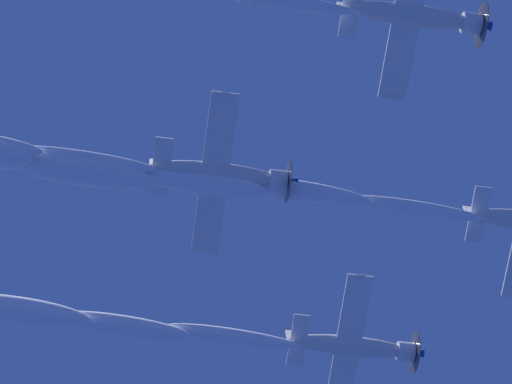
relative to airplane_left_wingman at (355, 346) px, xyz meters
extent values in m
cube|color=white|center=(-11.49, -1.82, -0.37)|extent=(3.70, 2.32, 0.24)
cube|color=silver|center=(-11.46, -1.72, 0.22)|extent=(0.66, 1.29, 1.35)
ellipsoid|color=silver|center=(0.11, 0.27, -0.03)|extent=(4.14, 7.79, 1.64)
cylinder|color=white|center=(-1.23, -3.06, 0.19)|extent=(1.57, 1.52, 1.30)
cone|color=#194CB2|center=(-1.52, -3.77, 0.23)|extent=(0.86, 1.02, 0.64)
cylinder|color=#3F3F47|center=(-1.45, -3.61, 0.22)|extent=(2.59, 1.20, 2.73)
cube|color=white|center=(0.19, 0.48, -0.24)|extent=(9.85, 5.26, 0.31)
ellipsoid|color=silver|center=(-4.33, 2.30, -0.21)|extent=(0.67, 1.11, 0.35)
cube|color=white|center=(1.39, 3.46, -0.17)|extent=(3.70, 2.32, 0.20)
cube|color=silver|center=(1.44, 3.57, 0.42)|extent=(0.64, 1.33, 1.38)
ellipsoid|color=#1E232D|center=(-0.01, -0.03, 0.48)|extent=(1.45, 2.00, 0.87)
ellipsoid|color=silver|center=(-19.74, 8.46, -0.98)|extent=(4.17, 7.79, 1.56)
cylinder|color=white|center=(-21.08, 5.12, -0.83)|extent=(1.58, 1.52, 1.33)
cone|color=#194CB2|center=(-21.37, 4.41, -0.80)|extent=(0.87, 1.02, 0.65)
cylinder|color=#3F3F47|center=(-21.30, 4.57, -0.81)|extent=(2.61, 1.20, 2.84)
cube|color=white|center=(-19.66, 8.67, -1.19)|extent=(9.85, 5.26, 0.67)
ellipsoid|color=silver|center=(-15.14, 6.85, -1.40)|extent=(0.67, 1.11, 0.34)
cube|color=white|center=(-18.45, 11.65, -1.07)|extent=(3.70, 2.32, 0.32)
cube|color=silver|center=(-18.39, 11.73, -0.48)|extent=(0.65, 1.33, 1.36)
ellipsoid|color=#1E232D|center=(-19.84, 8.14, -0.48)|extent=(1.45, 2.00, 0.87)
ellipsoid|color=silver|center=(-6.06, 13.44, -1.30)|extent=(4.16, 7.80, 1.75)
cylinder|color=white|center=(-7.40, 10.11, -1.04)|extent=(1.59, 1.53, 1.33)
cone|color=#194CB2|center=(-7.69, 9.40, -0.98)|extent=(0.87, 1.02, 0.65)
cylinder|color=#3F3F47|center=(-7.62, 9.57, -1.00)|extent=(2.64, 1.22, 2.75)
cube|color=white|center=(-5.98, 13.65, -1.51)|extent=(9.86, 5.26, 0.39)
ellipsoid|color=silver|center=(-1.45, 11.83, -1.46)|extent=(0.67, 1.11, 0.36)
ellipsoid|color=silver|center=(-10.50, 15.46, -1.57)|extent=(0.67, 1.11, 0.36)
cube|color=white|center=(-4.78, 16.63, -1.49)|extent=(3.70, 2.32, 0.23)
cube|color=silver|center=(-4.74, 16.75, -0.91)|extent=(0.66, 1.34, 1.40)
ellipsoid|color=#1E232D|center=(-6.19, 13.15, -0.79)|extent=(1.46, 2.00, 0.89)
ellipsoid|color=white|center=(-9.89, 2.03, -0.73)|extent=(4.16, 8.49, 1.48)
ellipsoid|color=white|center=(-7.45, 8.63, -1.01)|extent=(4.45, 8.62, 1.77)
ellipsoid|color=white|center=(-5.01, 14.38, -1.46)|extent=(4.73, 8.75, 2.07)
ellipsoid|color=white|center=(-2.32, 20.51, -1.83)|extent=(5.01, 8.87, 2.37)
ellipsoid|color=white|center=(3.07, 7.29, -0.52)|extent=(4.16, 8.49, 1.48)
ellipsoid|color=white|center=(5.75, 13.80, -0.88)|extent=(4.45, 8.62, 1.77)
ellipsoid|color=white|center=(7.73, 19.81, -1.38)|extent=(4.73, 8.75, 2.07)
ellipsoid|color=white|center=(-16.71, 15.46, -1.54)|extent=(4.16, 8.49, 1.48)
ellipsoid|color=white|center=(-2.98, 20.80, -1.66)|extent=(4.16, 8.49, 1.48)
camera|label=1|loc=(-22.30, 20.18, -62.29)|focal=74.46mm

